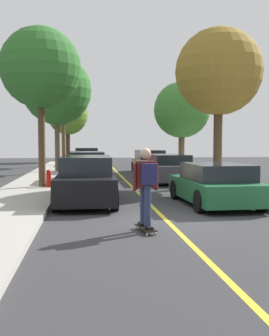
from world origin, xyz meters
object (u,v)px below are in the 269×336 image
parked_car_right_near (169,169)px  fire_hydrant (49,178)px  parked_car_right_far (149,162)px  parked_car_left_far (86,163)px  skateboarder (146,182)px  skateboard (146,228)px  parked_car_left_nearest (86,180)px  street_tree_left_nearest (41,68)px  parked_car_right_nearest (215,185)px  street_tree_right_near (182,110)px  street_tree_right_nearest (219,72)px  parked_car_left_near (86,168)px  parked_car_left_farthest (86,158)px  street_tree_left_near (57,90)px  street_tree_left_far (63,99)px  street_tree_left_farthest (68,115)px

parked_car_right_near → fire_hydrant: parked_car_right_near is taller
parked_car_right_near → parked_car_right_far: bearing=90.0°
parked_car_left_far → skateboarder: size_ratio=2.55×
parked_car_right_far → skateboard: (-2.67, -16.42, -0.61)m
parked_car_left_nearest → parked_car_right_near: size_ratio=1.08×
street_tree_left_nearest → fire_hydrant: size_ratio=9.12×
parked_car_right_near → street_tree_left_nearest: bearing=-158.1°
parked_car_right_nearest → street_tree_right_near: (1.78, 11.78, 3.23)m
street_tree_left_nearest → street_tree_right_nearest: 7.52m
parked_car_left_nearest → fire_hydrant: (-1.50, 3.42, -0.24)m
parked_car_right_far → street_tree_right_near: street_tree_right_near is taller
parked_car_left_near → parked_car_left_farthest: 12.07m
parked_car_left_nearest → parked_car_right_nearest: size_ratio=1.09×
parked_car_left_farthest → skateboard: parked_car_left_farthest is taller
parked_car_right_far → street_tree_left_nearest: bearing=-124.4°
street_tree_left_near → street_tree_left_far: size_ratio=1.04×
parked_car_right_far → street_tree_right_near: (1.78, -1.20, 3.15)m
street_tree_right_near → fire_hydrant: bearing=-134.1°
parked_car_left_near → parked_car_right_nearest: 7.93m
parked_car_right_near → street_tree_right_nearest: bearing=-46.3°
parked_car_left_near → fire_hydrant: bearing=-120.3°
parked_car_right_nearest → parked_car_left_farthest: bearing=101.7°
parked_car_left_far → street_tree_right_nearest: size_ratio=0.65×
parked_car_right_nearest → parked_car_left_nearest: bearing=167.0°
parked_car_right_nearest → street_tree_left_nearest: bearing=141.0°
parked_car_left_farthest → parked_car_left_nearest: bearing=-90.0°
street_tree_left_farthest → skateboarder: size_ratio=3.75×
parked_car_left_near → street_tree_left_farthest: (-1.78, 20.78, 3.85)m
street_tree_left_near → street_tree_right_near: street_tree_left_near is taller
parked_car_right_near → parked_car_right_far: parked_car_right_far is taller
parked_car_right_nearest → parked_car_right_far: parked_car_right_far is taller
parked_car_left_far → street_tree_left_near: size_ratio=0.61×
street_tree_left_near → street_tree_right_nearest: bearing=-48.3°
parked_car_left_far → skateboard: 16.10m
parked_car_left_far → street_tree_left_farthest: 15.66m
parked_car_left_near → skateboarder: (1.28, -10.36, 0.37)m
parked_car_right_nearest → parked_car_right_far: size_ratio=1.01×
street_tree_left_nearest → street_tree_left_near: street_tree_left_near is taller
parked_car_left_far → parked_car_left_farthest: 6.35m
parked_car_left_farthest → street_tree_left_near: bearing=-108.0°
parked_car_right_near → street_tree_left_near: (-5.72, 6.54, 4.48)m
street_tree_left_nearest → street_tree_left_farthest: (-0.00, 23.04, -0.32)m
parked_car_right_far → street_tree_left_near: (-5.72, 0.50, 4.44)m
street_tree_left_near → parked_car_right_far: bearing=-5.0°
parked_car_right_nearest → parked_car_left_near: bearing=119.8°
street_tree_left_near → skateboarder: (3.06, -16.95, -4.07)m
fire_hydrant → street_tree_right_nearest: bearing=5.9°
parked_car_right_far → street_tree_right_nearest: (1.78, -7.91, 4.25)m
street_tree_left_far → skateboarder: street_tree_left_far is taller
street_tree_left_nearest → street_tree_right_nearest: (7.50, 0.43, 0.07)m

